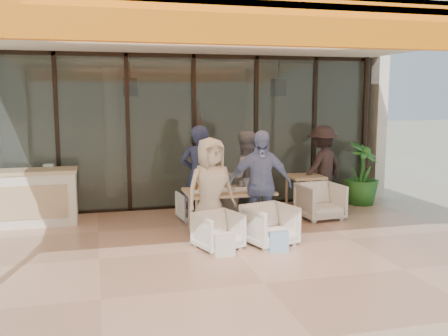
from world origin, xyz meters
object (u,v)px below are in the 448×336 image
Objects in this scene: host_counter at (25,198)px; diner_grey at (244,178)px; diner_cream at (211,190)px; side_table at (305,181)px; standing_woman at (322,167)px; potted_palm at (362,174)px; dining_table at (228,193)px; chair_near_right at (270,223)px; chair_far_left at (194,205)px; diner_periwinkle at (260,184)px; side_chair at (320,200)px; diner_navy at (199,177)px; chair_near_left at (218,229)px; chair_far_right at (237,202)px.

host_counter is 3.99m from diner_grey.
diner_cream is 2.29× the size of side_table.
standing_woman is 1.28× the size of potted_palm.
chair_near_right is (0.43, -0.96, -0.32)m from dining_table.
diner_grey is (0.84, -0.50, 0.56)m from chair_far_left.
diner_periwinkle reaches higher than host_counter.
side_chair is at bearing 7.59° from diner_cream.
diner_cream reaches higher than chair_near_right.
diner_navy is 2.38× the size of side_chair.
chair_far_left is at bearing -6.20° from host_counter.
host_counter is 5.40m from side_table.
diner_navy reaches higher than chair_near_right.
standing_woman is at bearing -178.00° from chair_far_left.
chair_far_left is 0.79× the size of side_chair.
diner_cream reaches higher than side_chair.
diner_navy is 0.84m from diner_grey.
chair_near_left is at bearing -148.54° from potted_palm.
diner_grey is at bearing 108.82° from chair_far_right.
host_counter is 5.48m from side_chair.
side_chair reaches higher than chair_far_left.
diner_grey is at bearing -155.19° from side_table.
diner_navy is 0.90m from diner_cream.
side_chair is at bearing 40.25° from diner_periwinkle.
diner_navy reaches higher than diner_periwinkle.
diner_cream is at bearing 71.43° from chair_near_left.
diner_navy reaches higher than host_counter.
dining_table is 0.66m from diner_periwinkle.
dining_table is 2.01× the size of side_table.
diner_navy is 3.89m from potted_palm.
chair_far_left is 2.08m from chair_near_right.
side_chair is at bearing 160.28° from chair_far_left.
chair_near_right is at bearing 108.82° from chair_far_right.
dining_table is 0.86× the size of diner_grey.
chair_near_right is (3.89, -2.23, -0.17)m from host_counter.
chair_near_right is at bearing -79.07° from diner_periwinkle.
chair_far_right is 1.61m from side_chair.
diner_periwinkle is at bearing -23.98° from host_counter.
chair_near_right is at bearing -29.82° from host_counter.
host_counter is at bearing 13.95° from chair_far_right.
side_table is at bearing 37.17° from chair_near_right.
dining_table is 1.10m from chair_near_left.
diner_periwinkle reaches higher than side_table.
chair_far_right is (3.89, -0.33, -0.22)m from host_counter.
side_chair is (2.35, -0.05, -0.54)m from diner_navy.
diner_cream reaches higher than dining_table.
side_table is at bearing -2.14° from standing_woman.
side_table is 0.79m from side_chair.
diner_grey is 1.27× the size of potted_palm.
side_table is (1.93, 1.14, -0.05)m from dining_table.
chair_near_left is 3.16m from side_table.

